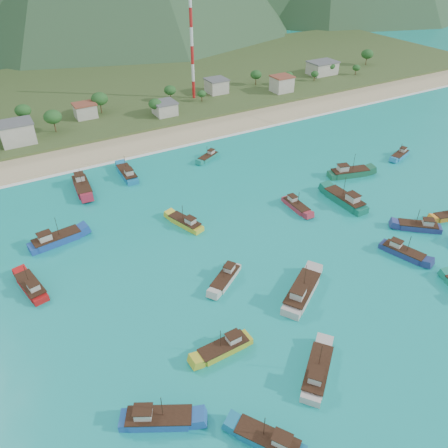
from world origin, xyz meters
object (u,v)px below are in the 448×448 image
boat_9 (418,227)px  boat_17 (226,278)px  boat_24 (403,252)px  boat_28 (349,173)px  boat_16 (400,155)px  boat_21 (185,223)px  boat_11 (224,348)px  boat_18 (56,240)px  boat_6 (158,419)px  radio_tower (192,46)px  boat_12 (208,157)px  boat_8 (127,174)px  boat_23 (82,187)px  boat_25 (32,287)px  boat_3 (301,293)px  boat_14 (268,440)px  boat_15 (296,206)px  boat_22 (317,372)px  boat_26 (345,200)px

boat_9 → boat_17: (-50.62, 6.96, -0.06)m
boat_24 → boat_28: 38.01m
boat_16 → boat_21: bearing=71.8°
boat_11 → boat_18: (-18.88, 46.94, 0.22)m
boat_6 → boat_16: bearing=142.4°
radio_tower → boat_9: bearing=-86.7°
boat_12 → boat_28: size_ratio=0.68×
boat_11 → boat_18: boat_18 is taller
boat_8 → boat_23: bearing=-173.1°
boat_25 → boat_3: bearing=-43.7°
boat_14 → boat_18: 66.56m
boat_25 → boat_28: (91.09, 5.18, 0.21)m
boat_15 → boat_14: bearing=50.1°
boat_11 → boat_18: bearing=20.0°
boat_11 → boat_28: bearing=-61.2°
boat_3 → boat_15: boat_3 is taller
boat_8 → boat_17: boat_8 is taller
boat_6 → boat_11: 16.73m
boat_6 → boat_8: 80.00m
boat_11 → boat_22: (10.84, -12.03, 0.15)m
boat_3 → boat_23: 70.21m
boat_18 → boat_6: bearing=-4.0°
boat_12 → boat_15: (6.43, -37.40, 0.10)m
radio_tower → boat_12: (-20.35, -51.61, -21.78)m
boat_16 → boat_17: boat_17 is taller
boat_9 → boat_15: boat_9 is taller
boat_6 → boat_22: bearing=106.7°
boat_24 → boat_14: bearing=4.4°
boat_24 → boat_25: size_ratio=0.97×
boat_9 → boat_23: size_ratio=0.76×
boat_8 → boat_15: bearing=-47.8°
boat_3 → boat_28: size_ratio=1.01×
boat_23 → boat_25: (-19.73, -35.94, -0.24)m
boat_11 → boat_14: bearing=169.5°
boat_12 → boat_22: boat_22 is taller
radio_tower → boat_17: (-44.27, -104.71, -21.66)m
boat_15 → boat_17: (-30.35, -15.70, 0.02)m
boat_16 → boat_15: bearing=80.7°
boat_16 → boat_18: boat_18 is taller
boat_15 → boat_28: bearing=-164.1°
boat_22 → boat_11: bearing=-177.8°
boat_23 → boat_17: bearing=111.4°
boat_12 → boat_3: bearing=142.2°
boat_16 → boat_25: size_ratio=0.85×
boat_22 → boat_17: bearing=143.5°
boat_15 → boat_28: 25.62m
boat_21 → boat_28: bearing=-19.5°
boat_25 → boat_23: bearing=49.1°
boat_6 → boat_26: boat_26 is taller
boat_17 → radio_tower: bearing=-57.0°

